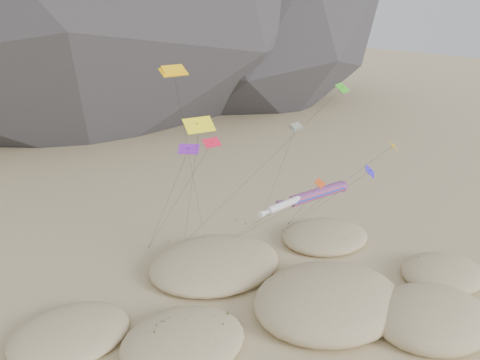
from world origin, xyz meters
name	(u,v)px	position (x,y,z in m)	size (l,w,h in m)	color
ground	(331,335)	(0.00, 0.00, 0.00)	(500.00, 500.00, 0.00)	#CCB789
dunes	(292,315)	(-1.85, 3.66, 0.71)	(49.53, 39.50, 4.11)	#CCB789
dune_grass	(297,309)	(-0.99, 4.06, 0.84)	(40.57, 29.08, 1.50)	black
kite_stakes	(221,232)	(1.25, 23.94, 0.15)	(19.63, 6.36, 0.30)	#3F2D1E
rainbow_tube_kite	(315,194)	(4.68, 8.95, 10.27)	(8.83, 13.14, 11.25)	red
white_tube_kite	(285,204)	(0.57, 8.79, 10.07)	(6.30, 13.22, 10.70)	silver
orange_parafoil	(174,73)	(-8.11, 15.54, 23.12)	(9.30, 11.84, 23.89)	#ECAF0C
multi_parafoil	(296,128)	(5.97, 14.54, 16.15)	(2.92, 10.63, 16.77)	#DD4517
delta_kites	(291,143)	(2.21, 10.36, 15.95)	(27.79, 19.43, 20.89)	purple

